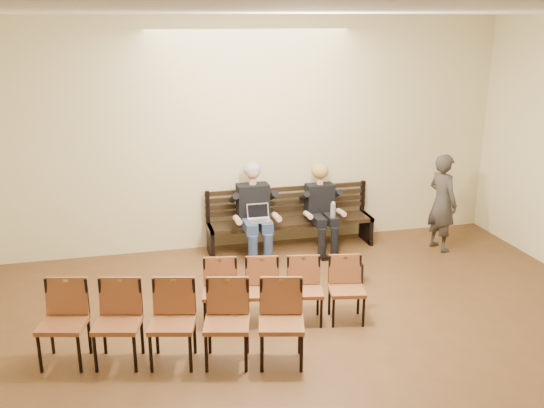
{
  "coord_description": "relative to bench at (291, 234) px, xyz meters",
  "views": [
    {
      "loc": [
        -1.85,
        -3.91,
        3.46
      ],
      "look_at": [
        0.11,
        4.05,
        0.93
      ],
      "focal_mm": 40.0,
      "sensor_mm": 36.0,
      "label": 1
    }
  ],
  "objects": [
    {
      "name": "chair_row_back",
      "position": [
        -2.07,
        -2.9,
        0.22
      ],
      "size": [
        2.74,
        1.1,
        0.88
      ],
      "primitive_type": "cube",
      "rotation": [
        0.0,
        0.0,
        -0.24
      ],
      "color": "brown",
      "rests_on": "ground"
    },
    {
      "name": "room_walls",
      "position": [
        -0.56,
        -3.86,
        2.31
      ],
      "size": [
        8.02,
        10.01,
        3.51
      ],
      "color": "beige",
      "rests_on": "ground"
    },
    {
      "name": "seated_woman",
      "position": [
        0.45,
        -0.12,
        0.39
      ],
      "size": [
        0.53,
        0.73,
        1.23
      ],
      "primitive_type": null,
      "color": "black",
      "rests_on": "ground"
    },
    {
      "name": "seated_man",
      "position": [
        -0.6,
        -0.12,
        0.48
      ],
      "size": [
        0.59,
        0.82,
        1.42
      ],
      "primitive_type": null,
      "color": "black",
      "rests_on": "ground"
    },
    {
      "name": "bag",
      "position": [
        0.42,
        -1.41,
        -0.09
      ],
      "size": [
        0.39,
        0.29,
        0.27
      ],
      "primitive_type": "cube",
      "rotation": [
        0.0,
        0.0,
        -0.09
      ],
      "color": "black",
      "rests_on": "ground"
    },
    {
      "name": "water_bottle",
      "position": [
        0.54,
        -0.4,
        0.35
      ],
      "size": [
        0.09,
        0.09,
        0.25
      ],
      "primitive_type": "cylinder",
      "rotation": [
        0.0,
        0.0,
        0.21
      ],
      "color": "silver",
      "rests_on": "bench"
    },
    {
      "name": "chair_row_front",
      "position": [
        -0.73,
        -2.33,
        0.16
      ],
      "size": [
        1.94,
        0.76,
        0.78
      ],
      "primitive_type": "cube",
      "rotation": [
        0.0,
        0.0,
        -0.19
      ],
      "color": "brown",
      "rests_on": "ground"
    },
    {
      "name": "laptop",
      "position": [
        -0.57,
        -0.35,
        0.34
      ],
      "size": [
        0.37,
        0.31,
        0.24
      ],
      "primitive_type": "cube",
      "rotation": [
        0.0,
        0.0,
        0.18
      ],
      "color": "silver",
      "rests_on": "bench"
    },
    {
      "name": "bench",
      "position": [
        0.0,
        0.0,
        0.0
      ],
      "size": [
        2.6,
        0.9,
        0.45
      ],
      "primitive_type": "cube",
      "color": "black",
      "rests_on": "ground"
    },
    {
      "name": "passerby",
      "position": [
        2.23,
        -0.6,
        0.64
      ],
      "size": [
        0.55,
        0.71,
        1.74
      ],
      "primitive_type": "imported",
      "rotation": [
        0.0,
        0.0,
        1.81
      ],
      "color": "#322E29",
      "rests_on": "ground"
    }
  ]
}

